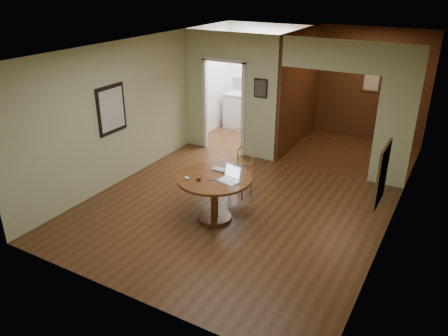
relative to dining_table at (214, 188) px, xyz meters
The scene contains 11 objects.
floor 0.64m from the dining_table, 68.04° to the left, with size 5.00×5.00×0.00m, color #462814.
room_shell 3.46m from the dining_table, 96.12° to the left, with size 5.20×7.50×5.00m.
dining_table is the anchor object (origin of this frame).
chair 1.03m from the dining_table, 91.02° to the left, with size 0.44×0.44×0.94m.
open_laptop 0.39m from the dining_table, ahead, with size 0.37×0.35×0.23m.
closed_laptop 0.32m from the dining_table, 95.42° to the left, with size 0.35×0.22×0.03m, color silver.
mouse 0.50m from the dining_table, 142.12° to the right, with size 0.10×0.06×0.04m, color white.
wine_glass 0.37m from the dining_table, 122.88° to the right, with size 0.08×0.08×0.09m, color white, non-canonical shape.
pen 0.24m from the dining_table, 81.92° to the right, with size 0.01×0.01×0.13m, color #0B1853.
kitchen_cabinet 4.64m from the dining_table, 105.53° to the left, with size 2.06×0.60×0.94m.
grocery_bag 4.56m from the dining_table, 99.37° to the left, with size 0.27×0.23×0.27m, color #BAAE88.
Camera 1 is at (3.20, -5.77, 3.80)m, focal length 35.00 mm.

